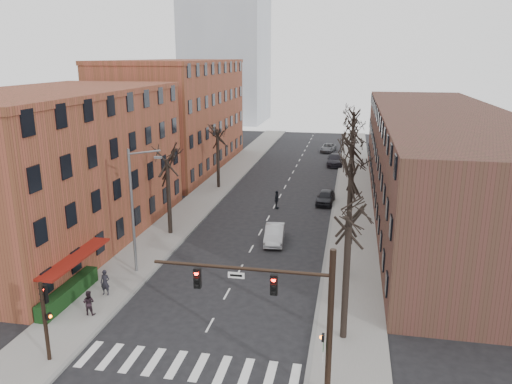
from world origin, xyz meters
The scene contains 26 objects.
ground centered at (0.00, 0.00, 0.00)m, with size 160.00×160.00×0.00m, color black.
sidewalk_left centered at (-8.00, 35.00, 0.07)m, with size 4.00×90.00×0.15m, color gray.
sidewalk_right centered at (8.00, 35.00, 0.07)m, with size 4.00×90.00×0.15m, color gray.
building_left_near centered at (-16.00, 15.00, 6.00)m, with size 12.00×26.00×12.00m, color brown.
building_left_far centered at (-16.00, 44.00, 7.00)m, with size 12.00×28.00×14.00m, color brown.
building_right centered at (16.00, 30.00, 5.00)m, with size 12.00×50.00×10.00m, color #4D2A24.
awning_left centered at (-9.40, 6.00, 0.00)m, with size 1.20×7.00×0.15m, color maroon.
hedge centered at (-9.50, 5.00, 0.65)m, with size 0.80×6.00×1.00m, color #153713.
tree_right_a centered at (7.60, 4.00, 0.00)m, with size 5.20×5.20×10.00m, color black, non-canonical shape.
tree_right_b centered at (7.60, 12.00, 0.00)m, with size 5.20×5.20×10.80m, color black, non-canonical shape.
tree_right_c centered at (7.60, 20.00, 0.00)m, with size 5.20×5.20×11.60m, color black, non-canonical shape.
tree_right_d centered at (7.60, 28.00, 0.00)m, with size 5.20×5.20×10.00m, color black, non-canonical shape.
tree_right_e centered at (7.60, 36.00, 0.00)m, with size 5.20×5.20×10.80m, color black, non-canonical shape.
tree_right_f centered at (7.60, 44.00, 0.00)m, with size 5.20×5.20×11.60m, color black, non-canonical shape.
tree_left_a centered at (-7.60, 18.00, 0.00)m, with size 5.20×5.20×9.50m, color black, non-canonical shape.
tree_left_b centered at (-7.60, 34.00, 0.00)m, with size 5.20×5.20×9.50m, color black, non-canonical shape.
signal_mast_arm centered at (5.45, -1.00, 4.40)m, with size 8.14×0.30×7.20m.
signal_pole_left centered at (-6.99, -0.95, 2.61)m, with size 0.47×0.44×4.40m.
streetlight centered at (-7.03, 10.00, 5.01)m, with size 2.45×0.22×9.03m.
silver_sedan centered at (1.59, 17.86, 0.72)m, with size 1.52×4.37×1.44m, color #A7A9AE.
parked_car_near centered at (5.11, 29.98, 0.72)m, with size 1.69×4.21×1.44m, color black.
parked_car_mid centered at (5.30, 49.48, 0.78)m, with size 2.18×5.36×1.55m, color black.
parked_car_far centered at (3.80, 59.73, 0.64)m, with size 2.14×4.63×1.29m, color slate.
pedestrian_a centered at (-7.56, 6.13, 0.99)m, with size 0.61×0.40×1.68m, color black.
pedestrian_b centered at (-7.31, 3.59, 0.91)m, with size 0.74×0.57×1.51m, color black.
pedestrian_crossing centered at (0.33, 27.26, 0.94)m, with size 1.10×0.46×1.88m, color black.
Camera 1 is at (7.54, -20.77, 15.05)m, focal length 35.00 mm.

